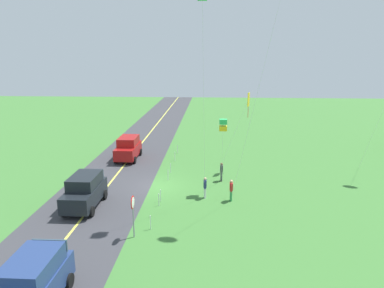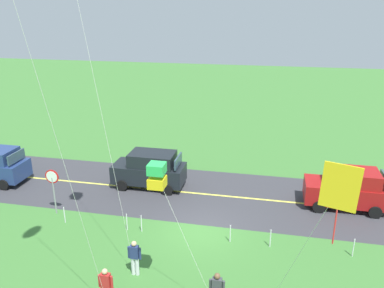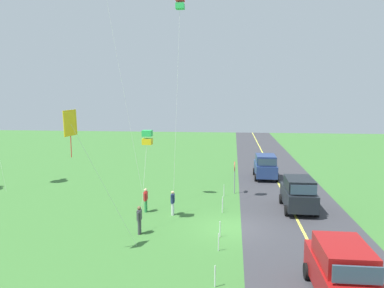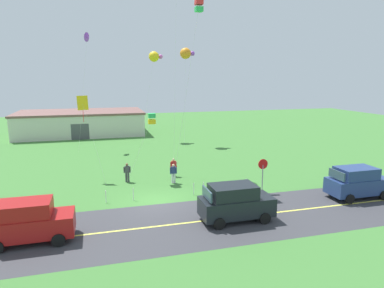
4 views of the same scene
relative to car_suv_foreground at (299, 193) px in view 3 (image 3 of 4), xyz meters
name	(u,v)px [view 3 (image 3 of 4)]	position (x,y,z in m)	size (l,w,h in m)	color
ground_plane	(233,229)	(-4.02, 4.39, -1.20)	(120.00, 120.00, 0.10)	#3D7533
asphalt_road	(303,230)	(-4.02, 0.39, -1.15)	(120.00, 7.00, 0.00)	#38383D
road_centre_stripe	(303,230)	(-4.02, 0.39, -1.15)	(120.00, 0.16, 0.00)	#E5E04C
car_suv_foreground	(299,193)	(0.00, 0.00, 0.00)	(4.40, 2.12, 2.24)	black
car_parked_west_near	(341,270)	(-11.48, 0.33, 0.00)	(4.40, 2.12, 2.24)	maroon
car_parked_east_near	(265,166)	(9.99, 1.39, 0.00)	(4.40, 2.12, 2.24)	navy
stop_sign	(235,171)	(3.98, 4.30, 0.65)	(0.76, 0.08, 2.56)	gray
person_adult_near	(146,199)	(-1.54, 10.18, -0.29)	(0.58, 0.22, 1.60)	#338C4C
person_adult_companion	(173,202)	(-1.97, 8.29, -0.29)	(0.58, 0.22, 1.60)	silver
person_child_watcher	(139,219)	(-5.59, 9.59, -0.29)	(0.58, 0.22, 1.60)	#3F3F47
kite_blue_mid	(180,3)	(0.07, 8.05, 12.61)	(2.34, 0.56, 14.25)	silver
kite_yellow_high	(147,138)	(-3.46, 9.56, 4.05)	(2.42, 0.56, 5.65)	silver
kite_green_far	(71,125)	(-8.84, 11.90, 5.17)	(2.01, 2.77, 7.05)	silver
fence_post_1	(215,276)	(-11.09, 5.09, -0.70)	(0.05, 0.05, 0.90)	silver
fence_post_2	(219,242)	(-7.45, 5.09, -0.70)	(0.05, 0.05, 0.90)	silver
fence_post_3	(220,229)	(-5.57, 5.09, -0.70)	(0.05, 0.05, 0.90)	silver
fence_post_4	(222,206)	(-1.15, 5.09, -0.70)	(0.05, 0.05, 0.90)	silver
fence_post_5	(223,203)	(-0.39, 5.09, -0.70)	(0.05, 0.05, 0.90)	silver
fence_post_6	(224,191)	(3.02, 5.09, -0.70)	(0.05, 0.05, 0.90)	silver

